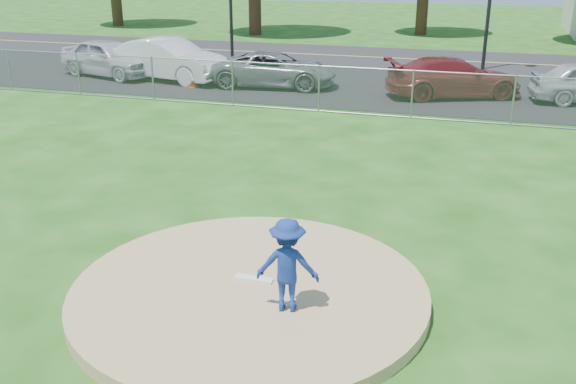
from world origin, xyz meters
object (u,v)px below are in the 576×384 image
traffic_cone (192,77)px  parked_car_gray (275,70)px  parked_car_silver (109,58)px  parked_car_darkred (453,77)px  pitcher (287,265)px  parked_car_white (169,60)px

traffic_cone → parked_car_gray: size_ratio=0.16×
parked_car_silver → parked_car_gray: parked_car_silver is taller
traffic_cone → parked_car_darkred: size_ratio=0.16×
pitcher → parked_car_gray: bearing=-81.3°
parked_car_gray → parked_car_darkred: parked_car_darkred is taller
pitcher → parked_car_gray: (-5.40, 15.98, -0.22)m
parked_car_gray → parked_car_silver: bearing=83.3°
traffic_cone → parked_car_gray: parked_car_gray is taller
parked_car_silver → parked_car_darkred: bearing=-73.6°
pitcher → traffic_cone: 17.18m
parked_car_gray → parked_car_darkred: (6.71, 0.07, 0.04)m
pitcher → parked_car_white: bearing=-68.2°
pitcher → traffic_cone: pitcher is taller
parked_car_white → parked_car_darkred: (11.22, 0.08, -0.13)m
parked_car_darkred → parked_car_white: bearing=68.2°
traffic_cone → parked_car_darkred: (9.74, 1.09, 0.32)m
parked_car_silver → parked_car_white: size_ratio=0.90×
pitcher → traffic_cone: bearing=-70.6°
parked_car_gray → parked_car_white: bearing=83.8°
parked_car_silver → parked_car_darkred: size_ratio=0.94×
parked_car_silver → parked_car_gray: (7.30, -0.05, -0.12)m
traffic_cone → pitcher: bearing=-60.6°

